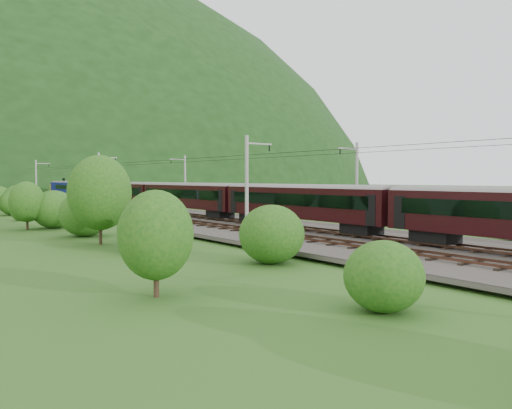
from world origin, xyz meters
TOP-DOWN VIEW (x-y plane):
  - ground at (0.00, 0.00)m, footprint 600.00×600.00m
  - railbed at (0.00, 10.00)m, footprint 14.00×220.00m
  - track_left at (-2.40, 10.00)m, footprint 2.40×220.00m
  - track_right at (2.40, 10.00)m, footprint 2.40×220.00m
  - catenary_left at (-6.12, 32.00)m, footprint 2.54×192.28m
  - catenary_right at (6.12, 32.00)m, footprint 2.54×192.28m
  - overhead_wires at (0.00, 10.00)m, footprint 4.83×198.00m
  - train at (2.40, 13.51)m, footprint 2.77×131.64m
  - hazard_post_near at (-0.03, 32.97)m, footprint 0.17×0.17m
  - hazard_post_far at (0.13, 24.19)m, footprint 0.15×0.15m
  - signal at (-4.20, 62.71)m, footprint 0.22×0.22m
  - vegetation_left at (-14.54, 22.17)m, footprint 13.06×147.29m
  - vegetation_right at (11.41, 10.65)m, footprint 5.33×92.48m

SIDE VIEW (x-z plane):
  - ground at x=0.00m, z-range 0.00..0.00m
  - railbed at x=0.00m, z-range 0.00..0.30m
  - track_left at x=-2.40m, z-range 0.24..0.51m
  - track_right at x=2.40m, z-range 0.24..0.51m
  - hazard_post_far at x=0.13m, z-range 0.30..1.71m
  - hazard_post_near at x=-0.03m, z-range 0.30..1.91m
  - vegetation_right at x=11.41m, z-range -0.12..2.85m
  - signal at x=-4.20m, z-range 0.47..2.45m
  - vegetation_left at x=-14.54m, z-range -0.99..5.90m
  - train at x=2.40m, z-range 0.91..5.73m
  - catenary_left at x=-6.12m, z-range 0.50..8.50m
  - catenary_right at x=6.12m, z-range 0.50..8.50m
  - overhead_wires at x=0.00m, z-range 7.08..7.12m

